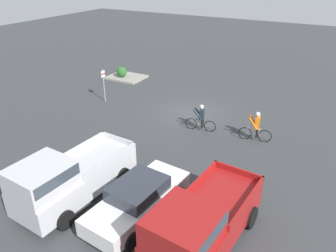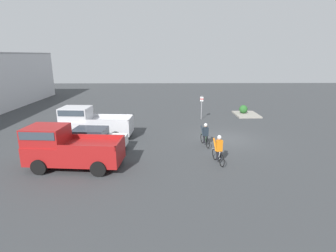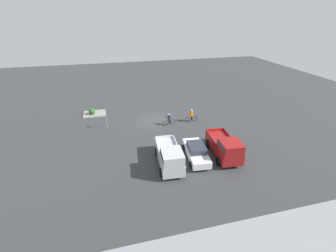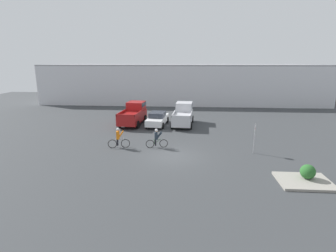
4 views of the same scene
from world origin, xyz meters
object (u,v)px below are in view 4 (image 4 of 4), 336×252
fire_lane_sign (255,136)px  shrub (308,172)px  pickup_truck_0 (134,113)px  sedan_0 (158,119)px  pickup_truck_1 (183,114)px  cyclist_0 (157,138)px  cyclist_1 (118,138)px

fire_lane_sign → shrub: (1.99, -4.72, -0.82)m
pickup_truck_0 → sedan_0: bearing=-11.1°
pickup_truck_1 → cyclist_0: pickup_truck_1 is taller
shrub → fire_lane_sign: bearing=112.8°
pickup_truck_1 → cyclist_1: pickup_truck_1 is taller
sedan_0 → cyclist_0: 7.73m
pickup_truck_0 → shrub: (13.17, -13.75, -0.63)m
sedan_0 → cyclist_1: (-2.29, -7.98, 0.10)m
pickup_truck_0 → cyclist_0: pickup_truck_0 is taller
pickup_truck_0 → fire_lane_sign: 14.37m
fire_lane_sign → cyclist_1: bearing=177.3°
sedan_0 → pickup_truck_1: size_ratio=0.89×
fire_lane_sign → shrub: fire_lane_sign is taller
fire_lane_sign → shrub: size_ratio=2.70×
sedan_0 → shrub: 16.81m
pickup_truck_0 → pickup_truck_1: size_ratio=0.99×
pickup_truck_1 → cyclist_0: (-2.03, -8.41, -0.38)m
pickup_truck_1 → cyclist_0: size_ratio=2.99×
pickup_truck_0 → cyclist_0: (3.56, -8.23, -0.41)m
cyclist_1 → fire_lane_sign: (10.71, -0.51, 0.56)m
pickup_truck_0 → fire_lane_sign: pickup_truck_0 is taller
pickup_truck_1 → cyclist_1: bearing=-120.5°
sedan_0 → pickup_truck_1: pickup_truck_1 is taller
cyclist_1 → pickup_truck_0: bearing=93.2°
cyclist_0 → cyclist_1: cyclist_1 is taller
sedan_0 → shrub: size_ratio=5.54×
pickup_truck_1 → cyclist_1: 10.10m
pickup_truck_0 → pickup_truck_1: (5.59, 0.18, -0.03)m
cyclist_0 → shrub: cyclist_0 is taller
cyclist_1 → shrub: (12.69, -5.22, -0.27)m
cyclist_0 → cyclist_1: 3.11m
cyclist_1 → pickup_truck_1: bearing=59.5°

